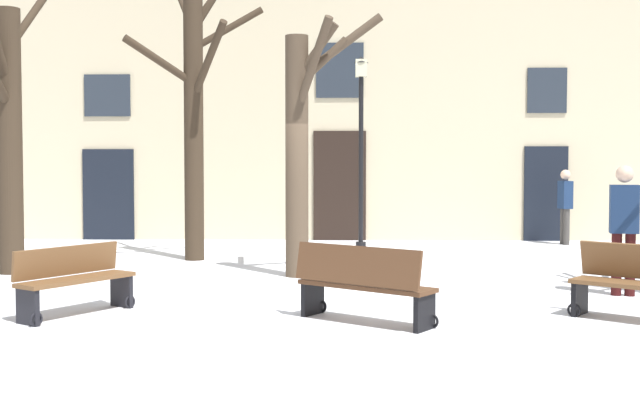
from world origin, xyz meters
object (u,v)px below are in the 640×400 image
Objects in this scene: tree_center at (7,122)px; streetlamp at (361,133)px; bench_far_corner at (363,284)px; tree_near_facade at (301,139)px; person_near_bench at (624,223)px; tree_foreground at (195,106)px; bench_back_to_back_left at (74,279)px; person_strolling at (565,203)px.

streetlamp is at bearing 31.08° from tree_center.
bench_far_corner is at bearing -90.98° from streetlamp.
tree_near_facade is at bearing -105.52° from streetlamp.
streetlamp reaches higher than person_near_bench.
tree_foreground is 3.07× the size of person_near_bench.
bench_far_corner is (-0.13, -7.60, -2.05)m from streetlamp.
person_near_bench is (4.62, -1.75, -1.22)m from tree_near_facade.
bench_back_to_back_left is at bearing -154.76° from person_near_bench.
streetlamp is at bearing 26.72° from tree_foreground.
tree_near_facade is (4.94, -0.20, -0.30)m from tree_center.
person_strolling is 7.25m from person_near_bench.
tree_center is at bearing 177.71° from tree_near_facade.
person_strolling is (10.74, 5.21, -1.59)m from tree_center.
person_strolling reaches higher than bench_back_to_back_left.
tree_center is 12.04m from person_strolling.
person_strolling is (4.74, 1.59, -1.55)m from streetlamp.
tree_near_facade is 5.09m from person_near_bench.
streetlamp is 2.39× the size of person_strolling.
tree_center is 4.79m from bench_back_to_back_left.
bench_far_corner is at bearing -36.13° from person_strolling.
bench_far_corner is 4.26m from person_near_bench.
streetlamp is at bearing -79.65° from person_strolling.
streetlamp is 6.77m from person_near_bench.
person_strolling is (4.87, 9.19, 0.50)m from bench_far_corner.
tree_near_facade reaches higher than streetlamp.
bench_back_to_back_left is (-0.42, -5.59, -2.53)m from tree_foreground.
tree_near_facade is 2.49× the size of person_strolling.
tree_near_facade is at bearing -55.22° from person_strolling.
tree_near_facade is at bearing -41.25° from bench_far_corner.
streetlamp is (1.06, 3.81, 0.26)m from tree_near_facade.
tree_foreground reaches higher than bench_back_to_back_left.
bench_far_corner is at bearing -76.22° from tree_near_facade.
person_strolling reaches higher than bench_far_corner.
tree_foreground is at bearing 162.20° from person_near_bench.
tree_center is at bearing -148.92° from streetlamp.
person_strolling is at bearing -82.94° from bench_far_corner.
streetlamp reaches higher than bench_far_corner.
person_near_bench is at bearing -20.71° from tree_near_facade.
bench_far_corner is (3.51, -0.38, 0.02)m from bench_back_to_back_left.
bench_back_to_back_left is 0.91× the size of bench_far_corner.
person_near_bench is (9.56, -1.95, -1.52)m from tree_center.
tree_center reaches higher than streetlamp.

